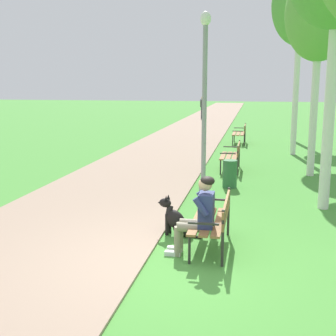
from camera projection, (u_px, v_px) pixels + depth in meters
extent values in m
plane|color=#478E38|center=(171.00, 264.00, 6.53)|extent=(120.00, 120.00, 0.00)
cube|color=gray|center=(204.00, 122.00, 30.07)|extent=(3.70, 60.00, 0.04)
cube|color=olive|center=(197.00, 221.00, 7.11)|extent=(0.14, 1.50, 0.04)
cube|color=olive|center=(208.00, 221.00, 7.08)|extent=(0.14, 1.50, 0.04)
cube|color=olive|center=(219.00, 222.00, 7.04)|extent=(0.14, 1.50, 0.04)
cube|color=olive|center=(226.00, 214.00, 7.00)|extent=(0.04, 1.50, 0.11)
cube|color=olive|center=(226.00, 203.00, 6.96)|extent=(0.04, 1.50, 0.11)
cylinder|color=#2D2B28|center=(201.00, 221.00, 7.82)|extent=(0.04, 0.04, 0.45)
cylinder|color=#2D2B28|center=(228.00, 212.00, 7.69)|extent=(0.04, 0.04, 0.85)
cube|color=#2D2B28|center=(213.00, 199.00, 7.71)|extent=(0.45, 0.04, 0.03)
cylinder|color=#2D2B28|center=(189.00, 249.00, 6.49)|extent=(0.04, 0.04, 0.45)
cylinder|color=#2D2B28|center=(223.00, 238.00, 6.36)|extent=(0.04, 0.04, 0.85)
cube|color=#2D2B28|center=(203.00, 224.00, 6.38)|extent=(0.45, 0.04, 0.03)
cube|color=olive|center=(223.00, 156.00, 13.47)|extent=(0.14, 1.50, 0.04)
cube|color=olive|center=(229.00, 156.00, 13.43)|extent=(0.14, 1.50, 0.04)
cube|color=olive|center=(235.00, 156.00, 13.40)|extent=(0.14, 1.50, 0.04)
cube|color=olive|center=(239.00, 152.00, 13.36)|extent=(0.04, 1.50, 0.11)
cube|color=olive|center=(239.00, 146.00, 13.32)|extent=(0.04, 1.50, 0.11)
cylinder|color=#2D2B28|center=(224.00, 159.00, 14.18)|extent=(0.04, 0.04, 0.45)
cylinder|color=#2D2B28|center=(239.00, 153.00, 14.05)|extent=(0.04, 0.04, 0.85)
cube|color=#2D2B28|center=(230.00, 147.00, 14.07)|extent=(0.45, 0.04, 0.03)
cylinder|color=#2D2B28|center=(220.00, 167.00, 12.85)|extent=(0.04, 0.04, 0.45)
cylinder|color=#2D2B28|center=(237.00, 161.00, 12.72)|extent=(0.04, 0.04, 0.85)
cube|color=#2D2B28|center=(228.00, 153.00, 12.74)|extent=(0.45, 0.04, 0.03)
cube|color=olive|center=(234.00, 133.00, 19.41)|extent=(0.14, 1.50, 0.04)
cube|color=olive|center=(238.00, 134.00, 19.37)|extent=(0.14, 1.50, 0.04)
cube|color=olive|center=(242.00, 134.00, 19.34)|extent=(0.14, 1.50, 0.04)
cube|color=olive|center=(245.00, 130.00, 19.29)|extent=(0.04, 1.50, 0.11)
cube|color=olive|center=(245.00, 126.00, 19.26)|extent=(0.04, 1.50, 0.11)
cylinder|color=#2D2B28|center=(234.00, 137.00, 20.12)|extent=(0.04, 0.04, 0.45)
cylinder|color=#2D2B28|center=(245.00, 133.00, 19.99)|extent=(0.04, 0.04, 0.85)
cube|color=#2D2B28|center=(239.00, 128.00, 20.01)|extent=(0.45, 0.04, 0.03)
cylinder|color=#2D2B28|center=(233.00, 141.00, 18.79)|extent=(0.04, 0.04, 0.45)
cylinder|color=#2D2B28|center=(244.00, 136.00, 18.66)|extent=(0.04, 0.04, 0.85)
cube|color=#2D2B28|center=(238.00, 131.00, 18.68)|extent=(0.45, 0.04, 0.03)
cylinder|color=gray|center=(193.00, 224.00, 6.89)|extent=(0.42, 0.14, 0.14)
cylinder|color=gray|center=(180.00, 237.00, 6.98)|extent=(0.11, 0.11, 0.47)
cube|color=silver|center=(175.00, 249.00, 7.03)|extent=(0.24, 0.09, 0.07)
cylinder|color=gray|center=(191.00, 228.00, 6.70)|extent=(0.42, 0.14, 0.14)
cylinder|color=gray|center=(178.00, 241.00, 6.79)|extent=(0.11, 0.11, 0.47)
cube|color=silver|center=(172.00, 253.00, 6.84)|extent=(0.24, 0.09, 0.07)
cube|color=navy|center=(206.00, 210.00, 6.71)|extent=(0.22, 0.36, 0.52)
cylinder|color=navy|center=(204.00, 200.00, 6.89)|extent=(0.25, 0.09, 0.30)
cylinder|color=navy|center=(201.00, 207.00, 6.51)|extent=(0.25, 0.09, 0.30)
sphere|color=tan|center=(205.00, 184.00, 6.64)|extent=(0.21, 0.21, 0.21)
ellipsoid|color=black|center=(207.00, 181.00, 6.62)|extent=(0.22, 0.23, 0.14)
ellipsoid|color=black|center=(183.00, 227.00, 7.68)|extent=(0.42, 0.36, 0.32)
ellipsoid|color=black|center=(175.00, 219.00, 7.72)|extent=(0.54, 0.34, 0.48)
ellipsoid|color=black|center=(178.00, 218.00, 7.69)|extent=(0.39, 0.27, 0.27)
cylinder|color=black|center=(170.00, 223.00, 7.85)|extent=(0.06, 0.06, 0.38)
cylinder|color=black|center=(167.00, 225.00, 7.74)|extent=(0.06, 0.06, 0.38)
cylinder|color=black|center=(169.00, 211.00, 7.74)|extent=(0.15, 0.19, 0.19)
ellipsoid|color=black|center=(165.00, 203.00, 7.75)|extent=(0.25, 0.19, 0.16)
cone|color=black|center=(160.00, 203.00, 7.79)|extent=(0.12, 0.11, 0.09)
cone|color=black|center=(168.00, 197.00, 7.75)|extent=(0.06, 0.06, 0.09)
cone|color=black|center=(166.00, 198.00, 7.67)|extent=(0.06, 0.06, 0.09)
cylinder|color=black|center=(194.00, 236.00, 7.62)|extent=(0.28, 0.11, 0.04)
cylinder|color=gray|center=(203.00, 188.00, 10.62)|extent=(0.20, 0.20, 0.30)
cylinder|color=gray|center=(204.00, 112.00, 10.28)|extent=(0.11, 0.11, 3.91)
ellipsoid|color=silver|center=(206.00, 19.00, 9.89)|extent=(0.24, 0.24, 0.32)
cylinder|color=silver|center=(329.00, 112.00, 9.04)|extent=(0.22, 0.22, 4.07)
cylinder|color=silver|center=(314.00, 111.00, 12.42)|extent=(0.21, 0.21, 3.70)
ellipsoid|color=#66A847|center=(320.00, 13.00, 11.93)|extent=(1.84, 1.65, 2.55)
cylinder|color=silver|center=(296.00, 94.00, 16.14)|extent=(0.20, 0.20, 4.48)
ellipsoid|color=#569E42|center=(301.00, 4.00, 15.56)|extent=(2.00, 1.94, 2.87)
cylinder|color=silver|center=(295.00, 90.00, 19.92)|extent=(0.22, 0.22, 4.63)
ellipsoid|color=#569E42|center=(299.00, 21.00, 19.36)|extent=(1.70, 1.45, 2.08)
cylinder|color=#2D6638|center=(230.00, 174.00, 11.28)|extent=(0.36, 0.36, 0.70)
cylinder|color=#383842|center=(202.00, 113.00, 32.75)|extent=(0.22, 0.22, 0.88)
cube|color=#3F3F42|center=(202.00, 103.00, 32.61)|extent=(0.32, 0.20, 0.56)
sphere|color=tan|center=(203.00, 98.00, 32.54)|extent=(0.20, 0.20, 0.20)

